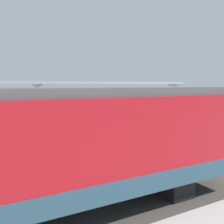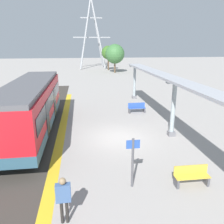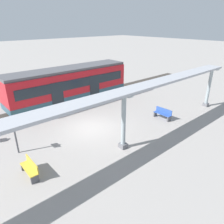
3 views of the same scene
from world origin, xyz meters
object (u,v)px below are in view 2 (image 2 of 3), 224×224
passenger_waiting_near_edge (63,195)px  bench_mid_platform (191,175)px  canopy_pillar_third (134,82)px  bench_near_end (137,108)px  train_near_carriage (31,107)px  platform_info_sign (133,158)px  canopy_pillar_second (173,109)px

passenger_waiting_near_edge → bench_mid_platform: bearing=15.9°
canopy_pillar_third → bench_mid_platform: (-1.26, -16.23, -1.39)m
canopy_pillar_third → bench_near_end: size_ratio=2.39×
train_near_carriage → passenger_waiting_near_edge: (2.60, -8.57, -0.75)m
bench_near_end → platform_info_sign: (-2.78, -10.66, 0.89)m
canopy_pillar_second → bench_mid_platform: canopy_pillar_second is taller
platform_info_sign → train_near_carriage: bearing=127.7°
canopy_pillar_third → bench_mid_platform: size_ratio=2.40×
canopy_pillar_third → passenger_waiting_near_edge: canopy_pillar_third is taller
bench_mid_platform → platform_info_sign: 2.69m
canopy_pillar_second → passenger_waiting_near_edge: (-6.49, -6.87, -0.76)m
passenger_waiting_near_edge → bench_near_end: bearing=66.1°
bench_near_end → passenger_waiting_near_edge: 13.54m
platform_info_sign → passenger_waiting_near_edge: size_ratio=1.28×
canopy_pillar_third → platform_info_sign: bearing=-103.3°
canopy_pillar_third → canopy_pillar_second: bearing=-90.0°
train_near_carriage → platform_info_sign: bearing=-52.3°
train_near_carriage → bench_mid_platform: train_near_carriage is taller
canopy_pillar_third → bench_near_end: 5.62m
canopy_pillar_third → platform_info_sign: (-3.79, -16.02, -0.50)m
bench_mid_platform → passenger_waiting_near_edge: (-5.23, -1.49, 0.63)m
canopy_pillar_second → bench_near_end: canopy_pillar_second is taller
canopy_pillar_second → platform_info_sign: bearing=-126.3°
train_near_carriage → bench_mid_platform: (7.83, -7.07, -1.38)m
train_near_carriage → bench_near_end: bearing=25.2°
canopy_pillar_second → passenger_waiting_near_edge: size_ratio=2.10×
bench_near_end → passenger_waiting_near_edge: bearing=-113.9°
canopy_pillar_second → platform_info_sign: canopy_pillar_second is taller
canopy_pillar_second → passenger_waiting_near_edge: canopy_pillar_second is taller
canopy_pillar_second → bench_near_end: size_ratio=2.39×
train_near_carriage → bench_mid_platform: 10.65m
canopy_pillar_third → train_near_carriage: bearing=-134.8°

